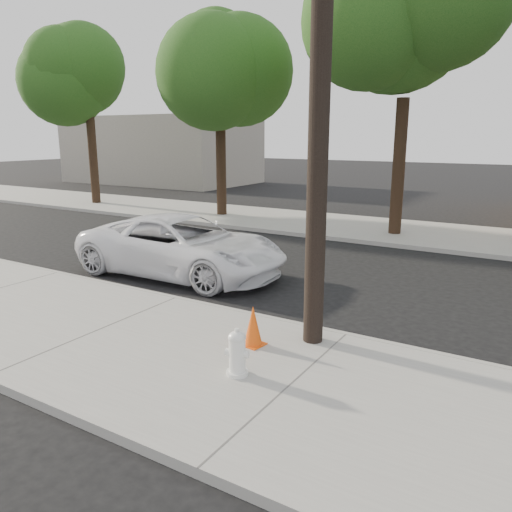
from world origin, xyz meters
name	(u,v)px	position (x,y,z in m)	size (l,w,h in m)	color
ground	(230,281)	(0.00, 0.00, 0.00)	(120.00, 120.00, 0.00)	black
near_sidewalk	(99,333)	(0.00, -4.30, 0.07)	(90.00, 4.40, 0.15)	gray
far_sidewalk	(349,227)	(0.00, 8.50, 0.07)	(90.00, 5.00, 0.15)	gray
curb_near	(177,300)	(0.00, -2.10, 0.07)	(90.00, 0.12, 0.16)	#9E9B93
building_far	(162,150)	(-20.00, 20.00, 2.50)	(14.00, 8.00, 5.00)	gray
utility_pole	(321,65)	(3.60, -2.70, 4.70)	(1.40, 0.34, 9.00)	black
tree_a	(87,75)	(-13.80, 7.85, 6.53)	(4.65, 4.50, 9.00)	black
tree_b	(221,74)	(-5.81, 8.06, 6.15)	(4.34, 4.20, 8.45)	black
tree_c	(413,33)	(2.22, 7.64, 6.91)	(4.96, 4.80, 9.55)	black
police_cruiser	(182,246)	(-1.40, -0.18, 0.79)	(2.63, 5.71, 1.59)	white
fire_hydrant	(237,354)	(3.18, -4.46, 0.48)	(0.37, 0.33, 0.69)	white
traffic_cone	(253,326)	(2.81, -3.41, 0.49)	(0.41, 0.41, 0.70)	#EF500C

